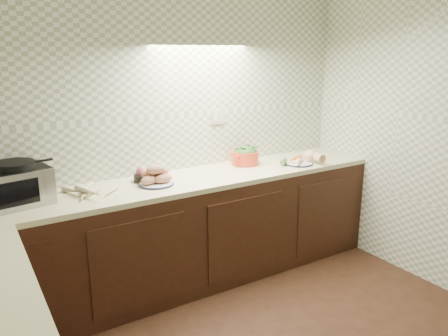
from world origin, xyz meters
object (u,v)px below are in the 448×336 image
sweet_potato_plate (156,178)px  veg_plate (303,159)px  onion_bowl (143,176)px  dutch_oven (245,155)px  parsnip_pile (92,190)px  toaster_oven (16,185)px

sweet_potato_plate → veg_plate: (1.38, -0.11, -0.01)m
onion_bowl → dutch_oven: (0.97, 0.02, 0.04)m
parsnip_pile → veg_plate: bearing=-4.2°
veg_plate → toaster_oven: bearing=175.6°
onion_bowl → dutch_oven: dutch_oven is taller
onion_bowl → parsnip_pile: bearing=-166.3°
parsnip_pile → onion_bowl: size_ratio=2.48×
parsnip_pile → sweet_potato_plate: bearing=-3.2°
toaster_oven → dutch_oven: (1.87, 0.07, -0.05)m
toaster_oven → sweet_potato_plate: (0.95, -0.07, -0.08)m
sweet_potato_plate → onion_bowl: (-0.05, 0.13, -0.01)m
sweet_potato_plate → veg_plate: size_ratio=0.68×
parsnip_pile → onion_bowl: (0.42, 0.10, 0.01)m
parsnip_pile → onion_bowl: bearing=13.7°
dutch_oven → veg_plate: 0.53m
dutch_oven → veg_plate: (0.46, -0.25, -0.04)m
onion_bowl → dutch_oven: size_ratio=0.48×
dutch_oven → toaster_oven: bearing=158.6°
toaster_oven → onion_bowl: toaster_oven is taller
onion_bowl → veg_plate: bearing=-9.5°
dutch_oven → veg_plate: size_ratio=0.81×
parsnip_pile → dutch_oven: size_ratio=1.18×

